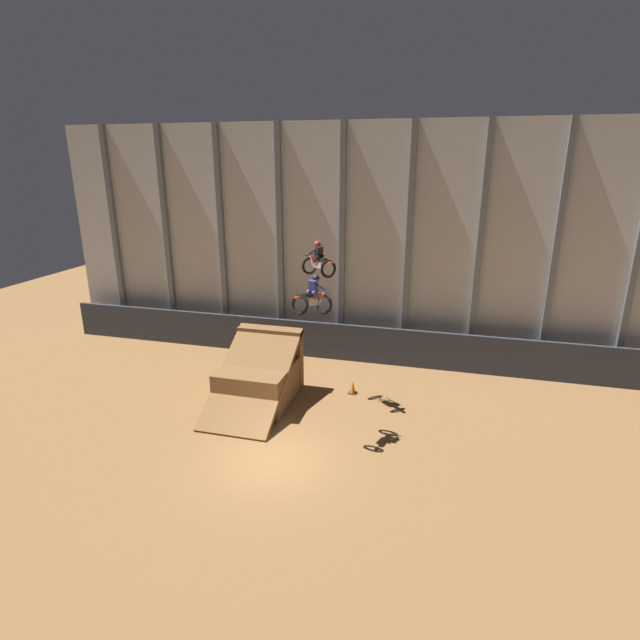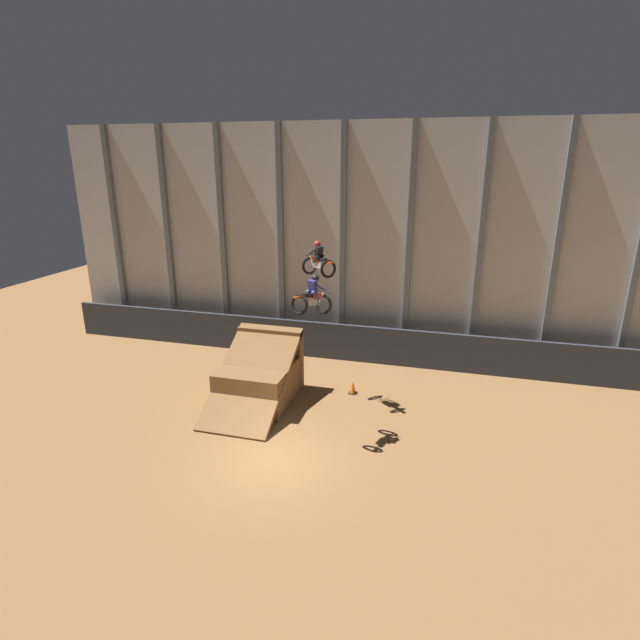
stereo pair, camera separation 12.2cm
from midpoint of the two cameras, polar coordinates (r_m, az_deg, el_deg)
ground_plane at (r=18.27m, az=-5.59°, el=-15.78°), size 60.00×60.00×0.00m
arena_back_wall at (r=26.10m, az=2.50°, el=8.76°), size 32.00×0.40×11.93m
lower_barrier at (r=26.21m, az=1.77°, el=-2.48°), size 31.36×0.20×1.96m
dirt_ramp at (r=22.15m, az=-6.97°, el=-6.46°), size 3.00×5.04×2.99m
rider_bike_left_air at (r=20.33m, az=-0.34°, el=6.68°), size 1.66×1.58×1.50m
rider_bike_right_air at (r=17.57m, az=-1.03°, el=2.50°), size 1.30×1.78×1.58m
traffic_cone_near_ramp at (r=22.77m, az=3.60°, el=-7.70°), size 0.36×0.36×0.58m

